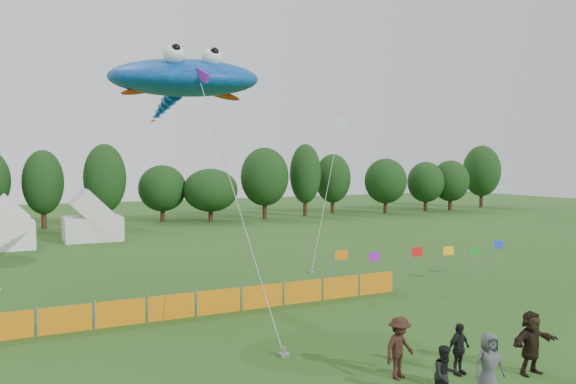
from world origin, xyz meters
name	(u,v)px	position (x,y,z in m)	size (l,w,h in m)	color
ground	(382,383)	(0.00, 0.00, 0.00)	(160.00, 160.00, 0.00)	#234C16
treeline	(130,184)	(1.61, 44.93, 4.18)	(104.57, 8.78, 8.36)	#382314
tent_left	(9,227)	(-9.47, 32.90, 1.60)	(3.60, 3.60, 3.17)	white
tent_right	(92,221)	(-3.38, 34.73, 1.60)	(4.49, 3.60, 3.17)	silver
barrier_fence	(196,304)	(-2.66, 9.16, 0.50)	(19.90, 0.06, 1.00)	orange
flag_row	(424,261)	(9.11, 8.95, 1.41)	(10.73, 0.82, 2.24)	gray
spectator_b	(445,375)	(0.63, -1.90, 0.78)	(0.76, 0.59, 1.56)	black
spectator_c	(400,348)	(0.67, 0.06, 0.91)	(1.18, 0.68, 1.82)	black
spectator_d	(459,349)	(2.44, -0.47, 0.77)	(0.90, 0.38, 1.54)	black
spectator_e	(489,365)	(2.03, -2.03, 0.87)	(0.85, 0.56, 1.75)	#47484B
spectator_f	(531,343)	(4.39, -1.42, 0.95)	(1.77, 0.56, 1.91)	black
stingray_kite	(182,80)	(-2.54, 11.26, 9.91)	(7.56, 16.19, 11.08)	blue
small_kite_white	(332,166)	(9.41, 18.46, 6.06)	(5.74, 5.43, 9.51)	white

